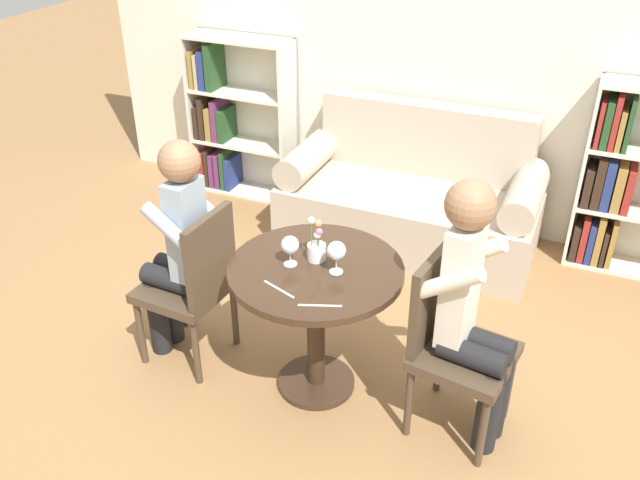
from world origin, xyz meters
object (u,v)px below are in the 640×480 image
couch (411,201)px  wine_glass_left (290,246)px  bookshelf_right (630,184)px  person_left (177,248)px  wine_glass_right (337,251)px  person_right (474,310)px  chair_left (195,281)px  bookshelf_left (232,120)px  chair_right (451,339)px  flower_vase (317,247)px

couch → wine_glass_left: couch is taller
couch → bookshelf_right: (1.33, 0.27, 0.27)m
person_left → wine_glass_right: bearing=95.9°
person_right → wine_glass_left: 0.87m
chair_left → bookshelf_left: bearing=-152.2°
couch → chair_right: (0.66, -1.59, 0.18)m
flower_vase → chair_right: bearing=-3.4°
chair_right → wine_glass_left: size_ratio=6.02×
chair_right → wine_glass_right: size_ratio=5.62×
bookshelf_left → chair_left: bookshelf_left is taller
chair_right → person_right: bearing=-95.8°
chair_right → person_right: person_right is taller
couch → flower_vase: bearing=-90.9°
person_left → wine_glass_left: bearing=94.4°
bookshelf_left → chair_right: size_ratio=1.36×
flower_vase → wine_glass_right: bearing=-25.3°
bookshelf_right → flower_vase: 2.28m
couch → wine_glass_left: bearing=-94.2°
bookshelf_right → person_left: size_ratio=0.97×
chair_left → person_left: bearing=-92.2°
chair_right → couch: bearing=30.9°
person_right → wine_glass_left: size_ratio=8.67×
bookshelf_right → flower_vase: bookshelf_right is taller
wine_glass_left → bookshelf_right: bearing=52.6°
couch → chair_left: 1.79m
chair_left → wine_glass_left: bearing=95.4°
bookshelf_left → wine_glass_left: bearing=-53.2°
bookshelf_left → flower_vase: (1.52, -1.82, 0.22)m
bookshelf_right → chair_right: bearing=-109.9°
chair_right → person_right: 0.22m
person_right → wine_glass_right: person_right is taller
person_left → wine_glass_left: person_left is taller
flower_vase → person_right: bearing=-4.6°
chair_left → person_left: (-0.09, 0.01, 0.18)m
chair_left → person_left: 0.20m
bookshelf_left → bookshelf_right: size_ratio=1.00×
chair_right → wine_glass_right: 0.65m
chair_left → person_right: (1.41, 0.05, 0.20)m
bookshelf_left → person_left: size_ratio=0.97×
couch → bookshelf_left: size_ratio=1.39×
couch → chair_left: bearing=-111.8°
bookshelf_right → person_right: size_ratio=0.95×
person_left → wine_glass_right: 0.87m
person_right → chair_right: bearing=84.2°
bookshelf_left → wine_glass_right: bookshelf_left is taller
person_left → chair_left: bearing=87.8°
bookshelf_right → wine_glass_right: (-1.23, -1.87, 0.25)m
bookshelf_left → wine_glass_right: 2.51m
chair_left → person_left: size_ratio=0.71×
bookshelf_right → chair_left: 2.77m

